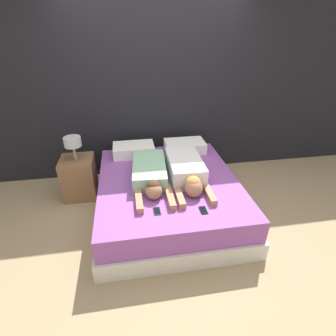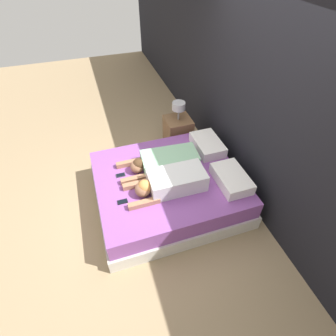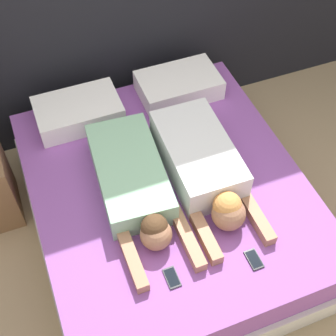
{
  "view_description": "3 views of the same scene",
  "coord_description": "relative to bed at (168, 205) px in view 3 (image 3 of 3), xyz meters",
  "views": [
    {
      "loc": [
        -0.45,
        -2.69,
        2.14
      ],
      "look_at": [
        0.0,
        0.0,
        0.63
      ],
      "focal_mm": 28.0,
      "sensor_mm": 36.0,
      "label": 1
    },
    {
      "loc": [
        2.37,
        -0.78,
        2.99
      ],
      "look_at": [
        0.0,
        0.0,
        0.63
      ],
      "focal_mm": 28.0,
      "sensor_mm": 36.0,
      "label": 2
    },
    {
      "loc": [
        -0.64,
        -1.64,
        2.83
      ],
      "look_at": [
        0.0,
        0.0,
        0.63
      ],
      "focal_mm": 50.0,
      "sensor_mm": 36.0,
      "label": 3
    }
  ],
  "objects": [
    {
      "name": "person_left",
      "position": [
        -0.22,
        0.0,
        0.34
      ],
      "size": [
        0.45,
        1.13,
        0.21
      ],
      "color": "#8CBF99",
      "rests_on": "bed"
    },
    {
      "name": "pillow_head_left",
      "position": [
        -0.37,
        0.74,
        0.32
      ],
      "size": [
        0.58,
        0.37,
        0.15
      ],
      "color": "white",
      "rests_on": "bed"
    },
    {
      "name": "ground_plane",
      "position": [
        0.0,
        0.0,
        -0.24
      ],
      "size": [
        12.0,
        12.0,
        0.0
      ],
      "primitive_type": "plane",
      "color": "#9E8460"
    },
    {
      "name": "cell_phone_left",
      "position": [
        -0.21,
        -0.61,
        0.25
      ],
      "size": [
        0.07,
        0.12,
        0.01
      ],
      "color": "#2D2D33",
      "rests_on": "bed"
    },
    {
      "name": "cell_phone_right",
      "position": [
        0.25,
        -0.67,
        0.25
      ],
      "size": [
        0.07,
        0.12,
        0.01
      ],
      "color": "black",
      "rests_on": "bed"
    },
    {
      "name": "bed",
      "position": [
        0.0,
        0.0,
        0.0
      ],
      "size": [
        1.72,
        1.97,
        0.48
      ],
      "color": "beige",
      "rests_on": "ground_plane"
    },
    {
      "name": "person_right",
      "position": [
        0.22,
        -0.04,
        0.36
      ],
      "size": [
        0.4,
        1.03,
        0.24
      ],
      "color": "silver",
      "rests_on": "bed"
    },
    {
      "name": "pillow_head_right",
      "position": [
        0.37,
        0.74,
        0.32
      ],
      "size": [
        0.58,
        0.37,
        0.15
      ],
      "color": "white",
      "rests_on": "bed"
    }
  ]
}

